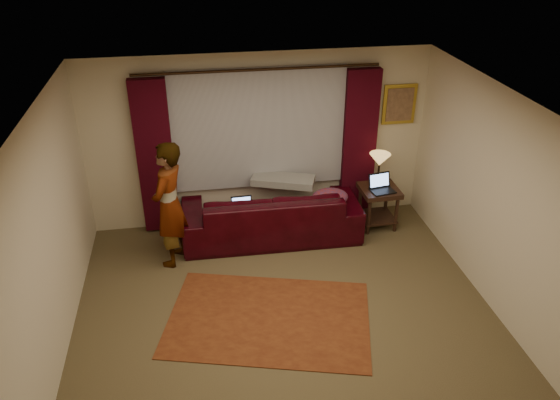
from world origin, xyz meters
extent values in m
cube|color=brown|center=(0.00, 0.00, -0.01)|extent=(5.00, 5.00, 0.01)
cube|color=silver|center=(0.00, 0.00, 2.60)|extent=(5.00, 5.00, 0.02)
cube|color=beige|center=(0.00, 2.50, 1.30)|extent=(5.00, 0.02, 2.60)
cube|color=beige|center=(-2.50, 0.00, 1.30)|extent=(0.02, 5.00, 2.60)
cube|color=beige|center=(2.50, 0.00, 1.30)|extent=(0.02, 5.00, 2.60)
cube|color=#9D9DA4|center=(0.00, 2.44, 1.50)|extent=(2.50, 0.05, 1.80)
cube|color=#34040F|center=(-1.50, 2.39, 1.18)|extent=(0.50, 0.14, 2.30)
cube|color=#34040F|center=(1.50, 2.39, 1.18)|extent=(0.50, 0.14, 2.30)
cylinder|color=black|center=(0.00, 2.39, 2.38)|extent=(0.04, 0.04, 3.40)
cube|color=#B3902A|center=(2.10, 2.47, 1.75)|extent=(0.50, 0.04, 0.60)
imported|color=black|center=(0.09, 1.94, 0.52)|extent=(2.59, 1.15, 1.04)
cube|color=gray|center=(0.32, 2.21, 1.04)|extent=(0.98, 0.65, 0.11)
ellipsoid|color=#692C44|center=(0.93, 1.82, 0.63)|extent=(0.56, 0.45, 0.22)
cube|color=brown|center=(-0.22, 0.11, 0.01)|extent=(2.71, 2.15, 0.01)
cube|color=black|center=(1.73, 1.97, 0.32)|extent=(0.57, 0.57, 0.64)
imported|color=gray|center=(-1.32, 1.53, 0.88)|extent=(0.68, 0.68, 1.76)
camera|label=1|loc=(-0.92, -4.88, 4.37)|focal=35.00mm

